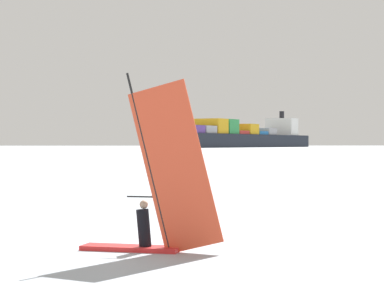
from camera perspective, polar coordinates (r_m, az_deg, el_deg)
ground_plane at (r=22.43m, az=-4.96°, el=-7.00°), size 4000.00×4000.00×0.00m
windsurfer at (r=19.01m, az=-2.88°, el=-4.55°), size 3.74×0.92×4.63m
cargo_ship at (r=556.63m, az=3.50°, el=0.52°), size 101.93×203.17×29.94m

